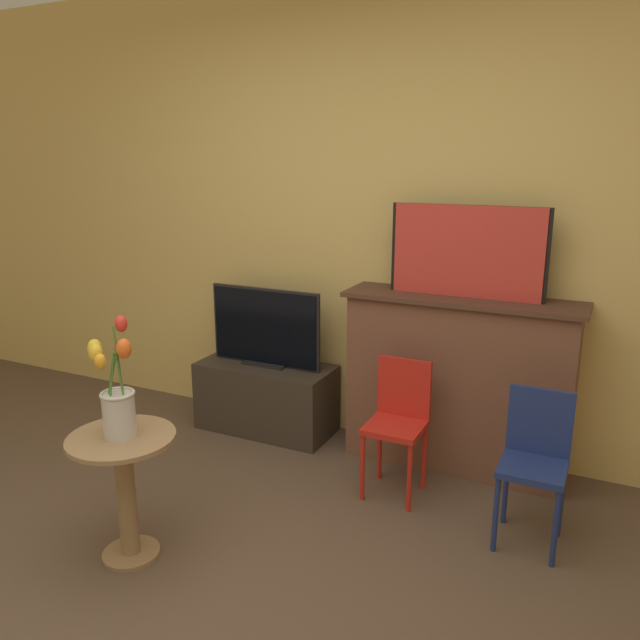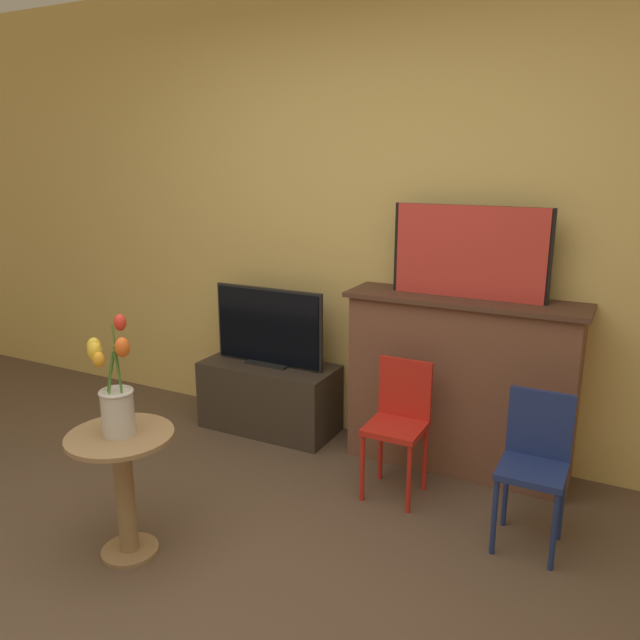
{
  "view_description": "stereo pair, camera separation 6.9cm",
  "coord_description": "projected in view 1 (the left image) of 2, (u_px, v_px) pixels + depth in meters",
  "views": [
    {
      "loc": [
        1.24,
        -1.28,
        1.69
      ],
      "look_at": [
        -0.01,
        1.3,
        0.94
      ],
      "focal_mm": 35.0,
      "sensor_mm": 36.0,
      "label": 1
    },
    {
      "loc": [
        1.3,
        -1.25,
        1.69
      ],
      "look_at": [
        -0.01,
        1.3,
        0.94
      ],
      "focal_mm": 35.0,
      "sensor_mm": 36.0,
      "label": 2
    }
  ],
  "objects": [
    {
      "name": "chair_red",
      "position": [
        398.0,
        417.0,
        3.16
      ],
      "size": [
        0.28,
        0.28,
        0.7
      ],
      "color": "red",
      "rests_on": "ground"
    },
    {
      "name": "wall_back",
      "position": [
        384.0,
        217.0,
        3.58
      ],
      "size": [
        8.0,
        0.06,
        2.7
      ],
      "color": "#E0BC66",
      "rests_on": "ground"
    },
    {
      "name": "side_table",
      "position": [
        125.0,
        480.0,
        2.63
      ],
      "size": [
        0.45,
        0.45,
        0.57
      ],
      "color": "#99754C",
      "rests_on": "ground"
    },
    {
      "name": "vase_tulips",
      "position": [
        116.0,
        397.0,
        2.54
      ],
      "size": [
        0.21,
        0.16,
        0.51
      ],
      "color": "beige",
      "rests_on": "side_table"
    },
    {
      "name": "chair_blue",
      "position": [
        535.0,
        456.0,
        2.75
      ],
      "size": [
        0.28,
        0.28,
        0.7
      ],
      "color": "navy",
      "rests_on": "ground"
    },
    {
      "name": "tv_monitor",
      "position": [
        265.0,
        328.0,
        3.83
      ],
      "size": [
        0.74,
        0.12,
        0.48
      ],
      "color": "black",
      "rests_on": "tv_stand"
    },
    {
      "name": "painting",
      "position": [
        467.0,
        252.0,
        3.24
      ],
      "size": [
        0.82,
        0.03,
        0.48
      ],
      "color": "black",
      "rests_on": "fireplace_mantel"
    },
    {
      "name": "tv_stand",
      "position": [
        266.0,
        397.0,
        3.94
      ],
      "size": [
        0.85,
        0.39,
        0.43
      ],
      "color": "#382D23",
      "rests_on": "ground"
    },
    {
      "name": "fireplace_mantel",
      "position": [
        458.0,
        381.0,
        3.41
      ],
      "size": [
        1.26,
        0.36,
        0.97
      ],
      "color": "brown",
      "rests_on": "ground"
    }
  ]
}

